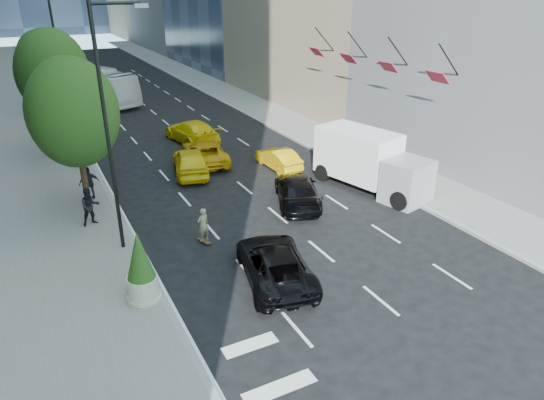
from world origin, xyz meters
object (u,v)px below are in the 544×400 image
city_bus (91,85)px  box_truck (370,161)px  planter_shrub (141,268)px  skateboarder (203,227)px  black_sedan_lincoln (275,263)px  black_sedan_mercedes (297,191)px

city_bus → box_truck: bearing=-94.0°
box_truck → planter_shrub: box_truck is taller
city_bus → box_truck: 31.41m
skateboarder → city_bus: city_bus is taller
black_sedan_lincoln → black_sedan_mercedes: black_sedan_mercedes is taller
skateboarder → planter_shrub: bearing=26.3°
black_sedan_lincoln → box_truck: bearing=-134.1°
black_sedan_mercedes → box_truck: (4.58, 0.03, 0.87)m
black_sedan_mercedes → planter_shrub: 10.40m
city_bus → box_truck: city_bus is taller
skateboarder → black_sedan_lincoln: 4.25m
black_sedan_mercedes → city_bus: 30.26m
black_sedan_lincoln → black_sedan_mercedes: (4.31, 5.76, 0.03)m
planter_shrub → city_bus: bearing=84.4°
city_bus → black_sedan_lincoln: bearing=-110.9°
black_sedan_mercedes → planter_shrub: size_ratio=1.91×
skateboarder → black_sedan_lincoln: (1.44, -4.00, -0.07)m
black_sedan_lincoln → skateboarder: bearing=-57.4°
black_sedan_lincoln → black_sedan_mercedes: 7.19m
black_sedan_lincoln → planter_shrub: 4.96m
black_sedan_lincoln → box_truck: 10.65m
skateboarder → planter_shrub: planter_shrub is taller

